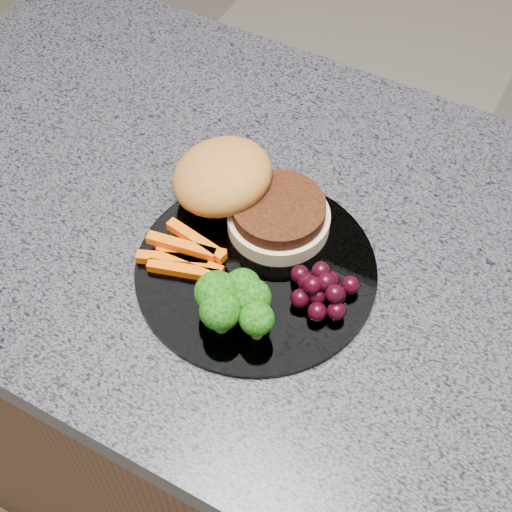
{
  "coord_description": "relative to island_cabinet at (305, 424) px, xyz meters",
  "views": [
    {
      "loc": [
        0.15,
        -0.45,
        1.53
      ],
      "look_at": [
        -0.06,
        -0.06,
        0.93
      ],
      "focal_mm": 50.0,
      "sensor_mm": 36.0,
      "label": 1
    }
  ],
  "objects": [
    {
      "name": "plate",
      "position": [
        -0.06,
        -0.06,
        0.47
      ],
      "size": [
        0.26,
        0.26,
        0.01
      ],
      "primitive_type": "cylinder",
      "color": "white",
      "rests_on": "countertop"
    },
    {
      "name": "countertop",
      "position": [
        0.0,
        0.0,
        0.45
      ],
      "size": [
        1.2,
        0.6,
        0.04
      ],
      "primitive_type": "cube",
      "color": "#53535E",
      "rests_on": "island_cabinet"
    },
    {
      "name": "broccoli",
      "position": [
        -0.05,
        -0.13,
        0.51
      ],
      "size": [
        0.09,
        0.08,
        0.05
      ],
      "rotation": [
        0.0,
        0.0,
        0.16
      ],
      "color": "#547D2D",
      "rests_on": "plate"
    },
    {
      "name": "grape_bunch",
      "position": [
        0.02,
        -0.06,
        0.49
      ],
      "size": [
        0.07,
        0.07,
        0.03
      ],
      "rotation": [
        0.0,
        0.0,
        0.32
      ],
      "color": "black",
      "rests_on": "plate"
    },
    {
      "name": "burger",
      "position": [
        -0.11,
        0.0,
        0.5
      ],
      "size": [
        0.21,
        0.14,
        0.06
      ],
      "rotation": [
        0.0,
        0.0,
        0.17
      ],
      "color": "beige",
      "rests_on": "plate"
    },
    {
      "name": "carrot_sticks",
      "position": [
        -0.13,
        -0.09,
        0.48
      ],
      "size": [
        0.09,
        0.06,
        0.02
      ],
      "rotation": [
        0.0,
        0.0,
        -0.09
      ],
      "color": "#F65D04",
      "rests_on": "plate"
    },
    {
      "name": "island_cabinet",
      "position": [
        0.0,
        0.0,
        0.0
      ],
      "size": [
        1.2,
        0.6,
        0.86
      ],
      "primitive_type": "cube",
      "color": "brown",
      "rests_on": "ground"
    }
  ]
}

